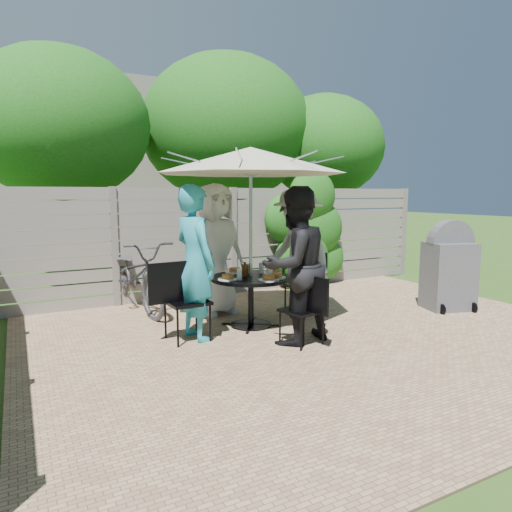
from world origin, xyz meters
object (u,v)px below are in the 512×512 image
plate_extra (276,276)px  glass_left (239,274)px  chair_left (186,317)px  chair_right (304,297)px  plate_left (228,278)px  coffee_cup (247,269)px  person_front (295,266)px  plate_front (269,278)px  chair_back (211,296)px  glass_front (270,273)px  bicycle (135,276)px  plate_right (272,272)px  bbq_grill (449,269)px  chair_front (302,324)px  person_back (215,250)px  patio_table (251,292)px  person_right (297,253)px  glass_right (261,268)px  syrup_jug (245,270)px  plate_back (235,271)px  person_left (195,263)px

plate_extra → glass_left: (-0.47, 0.11, 0.05)m
chair_left → chair_right: 1.93m
plate_left → coffee_cup: 0.51m
person_front → plate_front: 0.52m
chair_back → glass_front: bearing=10.2°
person_front → bicycle: (-1.30, 2.35, -0.38)m
plate_right → glass_front: 0.37m
bicycle → bbq_grill: 4.68m
coffee_cup → chair_front: bearing=-84.3°
person_front → glass_left: bearing=-70.3°
chair_left → plate_right: 1.39m
person_back → chair_front: bearing=-90.0°
chair_right → glass_front: chair_right is taller
patio_table → coffee_cup: 0.36m
patio_table → person_right: (0.82, 0.15, 0.44)m
chair_front → glass_right: size_ratio=6.00×
plate_front → syrup_jug: size_ratio=1.62×
chair_back → plate_back: size_ratio=3.18×
syrup_jug → bicycle: (-1.08, 1.50, -0.22)m
patio_table → person_front: 0.94m
plate_extra → plate_back: bearing=115.8°
syrup_jug → person_back: bearing=96.2°
glass_left → plate_left: bearing=144.3°
person_right → glass_left: (-1.05, -0.30, -0.17)m
chair_left → glass_right: bearing=12.1°
chair_left → glass_right: 1.31m
chair_right → coffee_cup: 1.01m
plate_front → bicycle: 2.25m
patio_table → person_back: person_back is taller
person_right → coffee_cup: bearing=-106.8°
chair_back → plate_extra: chair_back is taller
plate_back → chair_left: bearing=-149.1°
glass_front → plate_back: bearing=110.2°
glass_left → glass_right: bearing=32.6°
person_back → plate_left: person_back is taller
person_back → person_left: 1.17m
syrup_jug → bbq_grill: (3.09, -0.64, -0.14)m
person_back → glass_left: person_back is taller
glass_left → plate_right: bearing=20.2°
plate_extra → bicycle: 2.27m
bicycle → chair_back: bearing=-40.0°
person_back → glass_front: person_back is taller
chair_left → glass_front: chair_left is taller
person_left → bbq_grill: bearing=-107.2°
plate_extra → person_front: bearing=-98.2°
person_right → bicycle: bearing=-135.8°
person_right → bicycle: (-1.96, 1.38, -0.38)m
plate_extra → bicycle: bearing=127.5°
glass_front → patio_table: bearing=122.6°
person_front → plate_left: (-0.51, 0.75, -0.21)m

